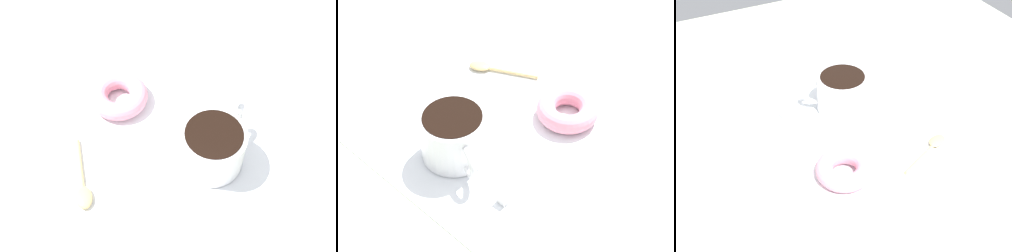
# 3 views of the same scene
# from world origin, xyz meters

# --- Properties ---
(ground_plane) EXTENTS (1.20, 1.20, 0.02)m
(ground_plane) POSITION_xyz_m (0.00, 0.00, -0.01)
(ground_plane) COLOR beige
(napkin) EXTENTS (0.36, 0.36, 0.00)m
(napkin) POSITION_xyz_m (0.02, -0.01, 0.00)
(napkin) COLOR white
(napkin) RESTS_ON ground_plane
(coffee_cup) EXTENTS (0.09, 0.12, 0.07)m
(coffee_cup) POSITION_xyz_m (0.09, -0.05, 0.04)
(coffee_cup) COLOR white
(coffee_cup) RESTS_ON napkin
(donut) EXTENTS (0.09, 0.09, 0.03)m
(donut) POSITION_xyz_m (-0.07, 0.03, 0.02)
(donut) COLOR pink
(donut) RESTS_ON napkin
(spoon) EXTENTS (0.06, 0.11, 0.01)m
(spoon) POSITION_xyz_m (-0.08, -0.14, 0.01)
(spoon) COLOR #D8B772
(spoon) RESTS_ON napkin
(sugar_cube) EXTENTS (0.02, 0.02, 0.02)m
(sugar_cube) POSITION_xyz_m (0.11, 0.06, 0.01)
(sugar_cube) COLOR white
(sugar_cube) RESTS_ON napkin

